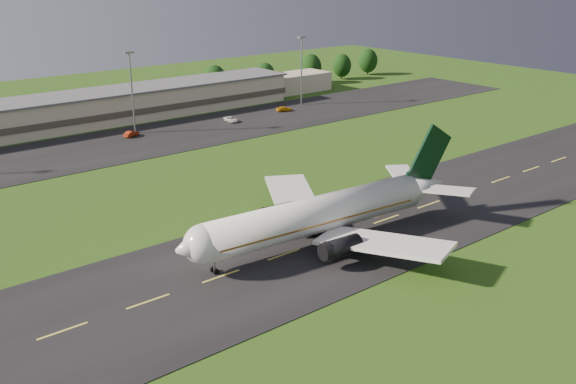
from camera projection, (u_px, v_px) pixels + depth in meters
ground at (338, 236)px, 100.60m from camera, size 360.00×360.00×0.00m
taxiway at (338, 236)px, 100.58m from camera, size 220.00×30.00×0.10m
apron at (131, 143)px, 153.22m from camera, size 260.00×30.00×0.10m
airliner at (321, 214)px, 96.72m from camera, size 51.28×42.04×15.57m
terminal at (112, 106)px, 173.38m from camera, size 145.00×16.00×8.40m
light_mast_centre at (131, 83)px, 157.78m from camera, size 2.40×1.20×20.35m
light_mast_east at (302, 62)px, 190.47m from camera, size 2.40×1.20×20.35m
tree_line at (206, 83)px, 201.42m from camera, size 198.70×9.11×10.41m
service_vehicle_b at (131, 134)px, 158.19m from camera, size 4.58×3.19×1.43m
service_vehicle_c at (231, 119)px, 172.97m from camera, size 2.40×4.93×1.35m
service_vehicle_d at (284, 109)px, 185.37m from camera, size 5.09×3.17×1.38m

